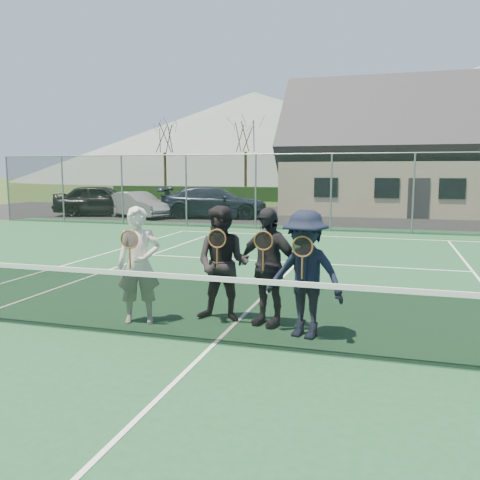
% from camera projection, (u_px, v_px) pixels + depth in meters
% --- Properties ---
extents(ground, '(220.00, 220.00, 0.00)m').
position_uv_depth(ground, '(345.00, 217.00, 25.86)').
color(ground, '#2C4418').
rests_on(ground, ground).
extents(court_surface, '(30.00, 30.00, 0.02)m').
position_uv_depth(court_surface, '(214.00, 345.00, 6.87)').
color(court_surface, '#1C4C2B').
rests_on(court_surface, ground).
extents(tarmac_carpark, '(40.00, 12.00, 0.01)m').
position_uv_depth(tarmac_carpark, '(269.00, 215.00, 26.99)').
color(tarmac_carpark, black).
rests_on(tarmac_carpark, ground).
extents(hedge_row, '(40.00, 1.20, 1.10)m').
position_uv_depth(hedge_row, '(360.00, 195.00, 37.18)').
color(hedge_row, black).
rests_on(hedge_row, ground).
extents(hill_west, '(110.00, 110.00, 18.00)m').
position_uv_depth(hill_west, '(254.00, 138.00, 102.92)').
color(hill_west, slate).
rests_on(hill_west, ground).
extents(car_a, '(5.16, 3.10, 1.65)m').
position_uv_depth(car_a, '(102.00, 200.00, 26.54)').
color(car_a, black).
rests_on(car_a, ground).
extents(car_b, '(4.14, 2.89, 1.30)m').
position_uv_depth(car_b, '(137.00, 205.00, 25.49)').
color(car_b, gray).
rests_on(car_b, ground).
extents(car_c, '(5.70, 3.08, 1.57)m').
position_uv_depth(car_c, '(215.00, 202.00, 25.27)').
color(car_c, '#192132').
rests_on(car_c, ground).
extents(court_markings, '(11.03, 23.83, 0.01)m').
position_uv_depth(court_markings, '(214.00, 344.00, 6.87)').
color(court_markings, white).
rests_on(court_markings, court_surface).
extents(tennis_net, '(11.68, 0.08, 1.10)m').
position_uv_depth(tennis_net, '(214.00, 307.00, 6.80)').
color(tennis_net, slate).
rests_on(tennis_net, ground).
extents(perimeter_fence, '(30.07, 0.07, 3.02)m').
position_uv_depth(perimeter_fence, '(331.00, 192.00, 19.48)').
color(perimeter_fence, slate).
rests_on(perimeter_fence, ground).
extents(clubhouse, '(15.60, 8.20, 7.70)m').
position_uv_depth(clubhouse, '(427.00, 141.00, 27.98)').
color(clubhouse, beige).
rests_on(clubhouse, ground).
extents(tree_a, '(3.20, 3.20, 7.77)m').
position_uv_depth(tree_a, '(164.00, 129.00, 41.94)').
color(tree_a, '#332412').
rests_on(tree_a, ground).
extents(tree_b, '(3.20, 3.20, 7.77)m').
position_uv_depth(tree_b, '(246.00, 127.00, 39.96)').
color(tree_b, '#362613').
rests_on(tree_b, ground).
extents(tree_c, '(3.20, 3.20, 7.77)m').
position_uv_depth(tree_c, '(391.00, 123.00, 36.85)').
color(tree_c, '#352513').
rests_on(tree_c, ground).
extents(player_a, '(0.77, 0.65, 1.80)m').
position_uv_depth(player_a, '(139.00, 265.00, 7.79)').
color(player_a, beige).
rests_on(player_a, court_surface).
extents(player_b, '(0.88, 0.69, 1.80)m').
position_uv_depth(player_b, '(223.00, 264.00, 7.87)').
color(player_b, black).
rests_on(player_b, court_surface).
extents(player_c, '(1.14, 0.76, 1.80)m').
position_uv_depth(player_c, '(268.00, 267.00, 7.65)').
color(player_c, black).
rests_on(player_c, court_surface).
extents(player_d, '(1.31, 0.98, 1.80)m').
position_uv_depth(player_d, '(305.00, 274.00, 7.08)').
color(player_d, black).
rests_on(player_d, court_surface).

